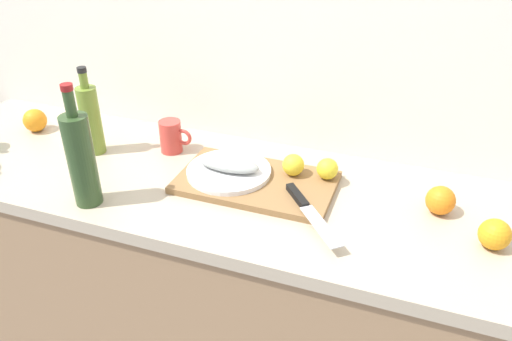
% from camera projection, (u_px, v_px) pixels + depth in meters
% --- Properties ---
extents(back_wall, '(3.20, 0.05, 2.50)m').
position_uv_depth(back_wall, '(238.00, 35.00, 1.59)').
color(back_wall, white).
rests_on(back_wall, ground_plane).
extents(kitchen_counter, '(2.00, 0.60, 0.90)m').
position_uv_depth(kitchen_counter, '(208.00, 289.00, 1.73)').
color(kitchen_counter, '#9E7A56').
rests_on(kitchen_counter, ground_plane).
extents(cutting_board, '(0.46, 0.27, 0.02)m').
position_uv_depth(cutting_board, '(256.00, 182.00, 1.47)').
color(cutting_board, olive).
rests_on(cutting_board, kitchen_counter).
extents(white_plate, '(0.25, 0.25, 0.01)m').
position_uv_depth(white_plate, '(229.00, 171.00, 1.49)').
color(white_plate, white).
rests_on(white_plate, cutting_board).
extents(fish_fillet, '(0.19, 0.08, 0.04)m').
position_uv_depth(fish_fillet, '(229.00, 164.00, 1.48)').
color(fish_fillet, '#999E99').
rests_on(fish_fillet, white_plate).
extents(chef_knife, '(0.21, 0.24, 0.02)m').
position_uv_depth(chef_knife, '(305.00, 206.00, 1.33)').
color(chef_knife, silver).
rests_on(chef_knife, cutting_board).
extents(lemon_0, '(0.06, 0.06, 0.06)m').
position_uv_depth(lemon_0, '(293.00, 165.00, 1.47)').
color(lemon_0, yellow).
rests_on(lemon_0, cutting_board).
extents(lemon_1, '(0.06, 0.06, 0.06)m').
position_uv_depth(lemon_1, '(327.00, 169.00, 1.46)').
color(lemon_1, yellow).
rests_on(lemon_1, cutting_board).
extents(olive_oil_bottle, '(0.06, 0.06, 0.29)m').
position_uv_depth(olive_oil_bottle, '(91.00, 119.00, 1.59)').
color(olive_oil_bottle, olive).
rests_on(olive_oil_bottle, kitchen_counter).
extents(wine_bottle, '(0.07, 0.07, 0.35)m').
position_uv_depth(wine_bottle, '(81.00, 158.00, 1.33)').
color(wine_bottle, '#2D4723').
rests_on(wine_bottle, kitchen_counter).
extents(coffee_mug_2, '(0.11, 0.07, 0.11)m').
position_uv_depth(coffee_mug_2, '(171.00, 136.00, 1.63)').
color(coffee_mug_2, '#CC3F38').
rests_on(coffee_mug_2, kitchen_counter).
extents(orange_0, '(0.08, 0.08, 0.08)m').
position_uv_depth(orange_0, '(495.00, 234.00, 1.21)').
color(orange_0, orange).
rests_on(orange_0, kitchen_counter).
extents(orange_1, '(0.08, 0.08, 0.08)m').
position_uv_depth(orange_1, '(35.00, 120.00, 1.77)').
color(orange_1, orange).
rests_on(orange_1, kitchen_counter).
extents(orange_2, '(0.08, 0.08, 0.08)m').
position_uv_depth(orange_2, '(440.00, 200.00, 1.34)').
color(orange_2, orange).
rests_on(orange_2, kitchen_counter).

